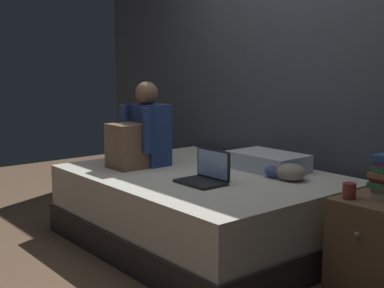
{
  "coord_description": "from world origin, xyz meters",
  "views": [
    {
      "loc": [
        2.58,
        -2.08,
        1.32
      ],
      "look_at": [
        -0.07,
        0.1,
        0.78
      ],
      "focal_mm": 47.76,
      "sensor_mm": 36.0,
      "label": 1
    }
  ],
  "objects_px": {
    "person_sitting": "(141,134)",
    "pillow": "(268,162)",
    "bed": "(202,209)",
    "mug": "(349,191)",
    "laptop": "(206,175)",
    "clothes_pile": "(287,172)",
    "nightstand": "(378,248)"
  },
  "relations": [
    {
      "from": "laptop",
      "to": "clothes_pile",
      "type": "relative_size",
      "value": 1.02
    },
    {
      "from": "nightstand",
      "to": "laptop",
      "type": "relative_size",
      "value": 1.78
    },
    {
      "from": "bed",
      "to": "clothes_pile",
      "type": "height_order",
      "value": "clothes_pile"
    },
    {
      "from": "pillow",
      "to": "bed",
      "type": "bearing_deg",
      "value": -117.53
    },
    {
      "from": "pillow",
      "to": "clothes_pile",
      "type": "height_order",
      "value": "pillow"
    },
    {
      "from": "person_sitting",
      "to": "clothes_pile",
      "type": "height_order",
      "value": "person_sitting"
    },
    {
      "from": "nightstand",
      "to": "mug",
      "type": "bearing_deg",
      "value": -137.31
    },
    {
      "from": "bed",
      "to": "mug",
      "type": "xyz_separation_m",
      "value": [
        1.17,
        0.1,
        0.35
      ]
    },
    {
      "from": "nightstand",
      "to": "mug",
      "type": "relative_size",
      "value": 6.32
    },
    {
      "from": "bed",
      "to": "mug",
      "type": "bearing_deg",
      "value": 4.72
    },
    {
      "from": "nightstand",
      "to": "pillow",
      "type": "distance_m",
      "value": 1.14
    },
    {
      "from": "bed",
      "to": "mug",
      "type": "distance_m",
      "value": 1.22
    },
    {
      "from": "person_sitting",
      "to": "pillow",
      "type": "height_order",
      "value": "person_sitting"
    },
    {
      "from": "bed",
      "to": "clothes_pile",
      "type": "distance_m",
      "value": 0.7
    },
    {
      "from": "nightstand",
      "to": "mug",
      "type": "height_order",
      "value": "mug"
    },
    {
      "from": "person_sitting",
      "to": "laptop",
      "type": "height_order",
      "value": "person_sitting"
    },
    {
      "from": "bed",
      "to": "person_sitting",
      "type": "xyz_separation_m",
      "value": [
        -0.5,
        -0.2,
        0.52
      ]
    },
    {
      "from": "bed",
      "to": "pillow",
      "type": "distance_m",
      "value": 0.61
    },
    {
      "from": "person_sitting",
      "to": "mug",
      "type": "xyz_separation_m",
      "value": [
        1.67,
        0.29,
        -0.17
      ]
    },
    {
      "from": "bed",
      "to": "clothes_pile",
      "type": "xyz_separation_m",
      "value": [
        0.53,
        0.32,
        0.32
      ]
    },
    {
      "from": "nightstand",
      "to": "clothes_pile",
      "type": "xyz_separation_m",
      "value": [
        -0.77,
        0.1,
        0.3
      ]
    },
    {
      "from": "person_sitting",
      "to": "pillow",
      "type": "relative_size",
      "value": 1.17
    },
    {
      "from": "mug",
      "to": "laptop",
      "type": "bearing_deg",
      "value": -162.78
    },
    {
      "from": "mug",
      "to": "clothes_pile",
      "type": "bearing_deg",
      "value": 160.71
    },
    {
      "from": "laptop",
      "to": "nightstand",
      "type": "bearing_deg",
      "value": 21.11
    },
    {
      "from": "bed",
      "to": "laptop",
      "type": "distance_m",
      "value": 0.45
    },
    {
      "from": "nightstand",
      "to": "mug",
      "type": "distance_m",
      "value": 0.37
    },
    {
      "from": "nightstand",
      "to": "laptop",
      "type": "bearing_deg",
      "value": -158.89
    },
    {
      "from": "clothes_pile",
      "to": "mug",
      "type": "bearing_deg",
      "value": -19.29
    },
    {
      "from": "bed",
      "to": "clothes_pile",
      "type": "relative_size",
      "value": 6.35
    },
    {
      "from": "laptop",
      "to": "pillow",
      "type": "distance_m",
      "value": 0.64
    },
    {
      "from": "laptop",
      "to": "clothes_pile",
      "type": "distance_m",
      "value": 0.58
    }
  ]
}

